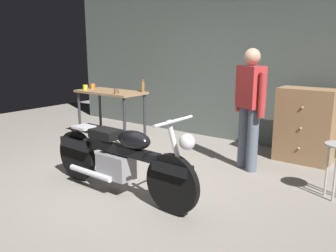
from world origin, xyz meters
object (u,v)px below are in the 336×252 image
object	(u,v)px
motorcycle	(119,158)
mug_yellow_tall	(85,88)
person_standing	(250,104)
bottle	(143,87)
wooden_dresser	(305,125)
mug_orange_travel	(93,86)
mug_brown_stoneware	(116,91)

from	to	relation	value
motorcycle	mug_yellow_tall	xyz separation A→B (m)	(-2.37, 1.51, 0.50)
person_standing	bottle	distance (m)	2.17
bottle	wooden_dresser	bearing A→B (deg)	12.07
person_standing	wooden_dresser	size ratio (longest dim) A/B	1.52
motorcycle	bottle	size ratio (longest dim) A/B	9.09
mug_orange_travel	bottle	xyz separation A→B (m)	(1.10, 0.20, 0.05)
mug_brown_stoneware	mug_orange_travel	bearing A→B (deg)	163.59
motorcycle	wooden_dresser	bearing A→B (deg)	63.68
wooden_dresser	mug_orange_travel	bearing A→B (deg)	-168.43
mug_orange_travel	mug_brown_stoneware	xyz separation A→B (m)	(0.91, -0.27, -0.00)
person_standing	mug_orange_travel	world-z (taller)	person_standing
motorcycle	mug_orange_travel	bearing A→B (deg)	145.52
bottle	mug_orange_travel	bearing A→B (deg)	-169.66
mug_brown_stoneware	mug_yellow_tall	size ratio (longest dim) A/B	0.86
mug_orange_travel	mug_yellow_tall	xyz separation A→B (m)	(0.08, -0.25, 0.00)
mug_orange_travel	mug_yellow_tall	distance (m)	0.26
bottle	motorcycle	bearing A→B (deg)	-55.48
wooden_dresser	mug_brown_stoneware	world-z (taller)	wooden_dresser
wooden_dresser	mug_yellow_tall	bearing A→B (deg)	-164.53
person_standing	mug_orange_travel	size ratio (longest dim) A/B	13.82
motorcycle	mug_brown_stoneware	distance (m)	2.20
wooden_dresser	mug_brown_stoneware	bearing A→B (deg)	-160.05
motorcycle	wooden_dresser	distance (m)	2.86
motorcycle	bottle	xyz separation A→B (m)	(-1.35, 1.96, 0.55)
motorcycle	wooden_dresser	xyz separation A→B (m)	(1.32, 2.53, 0.10)
person_standing	wooden_dresser	distance (m)	1.05
wooden_dresser	mug_yellow_tall	world-z (taller)	wooden_dresser
motorcycle	mug_orange_travel	world-z (taller)	motorcycle
motorcycle	wooden_dresser	size ratio (longest dim) A/B	1.99
person_standing	bottle	bearing A→B (deg)	21.18
person_standing	wooden_dresser	xyz separation A→B (m)	(0.52, 0.83, -0.38)
wooden_dresser	mug_yellow_tall	size ratio (longest dim) A/B	9.05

